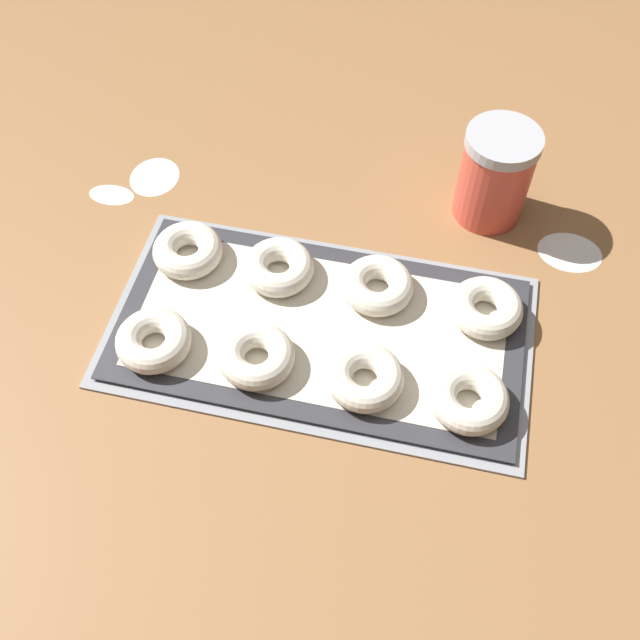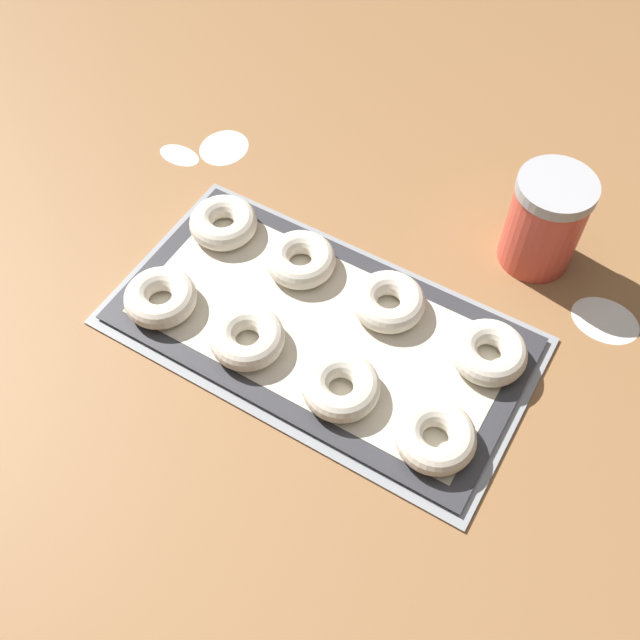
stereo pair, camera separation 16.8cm
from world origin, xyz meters
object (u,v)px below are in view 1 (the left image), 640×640
object	(u,v)px
bagel_back_mid_right	(377,286)
bagel_front_far_left	(153,341)
flour_canister	(495,175)
bagel_front_mid_right	(365,377)
baking_tray	(320,330)
bagel_front_mid_left	(257,356)
bagel_back_far_right	(486,308)
bagel_back_mid_left	(278,267)
bagel_back_far_left	(188,250)
bagel_front_far_right	(469,399)

from	to	relation	value
bagel_back_mid_right	bagel_front_far_left	bearing A→B (deg)	-150.46
bagel_back_mid_right	flour_canister	distance (m)	0.23
bagel_front_mid_right	baking_tray	bearing A→B (deg)	135.35
bagel_front_mid_left	flour_canister	distance (m)	0.42
bagel_back_far_right	bagel_back_mid_left	bearing A→B (deg)	178.65
bagel_back_far_left	bagel_back_mid_right	world-z (taller)	same
bagel_back_far_left	baking_tray	bearing A→B (deg)	-19.94
baking_tray	flour_canister	size ratio (longest dim) A/B	3.82
bagel_front_far_right	flour_canister	bearing A→B (deg)	91.25
bagel_front_far_right	flour_canister	size ratio (longest dim) A/B	0.67
bagel_back_far_left	flour_canister	xyz separation A→B (m)	(0.39, 0.19, 0.04)
bagel_front_far_left	bagel_front_far_right	xyz separation A→B (m)	(0.39, 0.00, 0.00)
bagel_front_far_left	flour_canister	world-z (taller)	flour_canister
bagel_front_mid_left	bagel_back_far_right	world-z (taller)	same
baking_tray	bagel_front_far_left	distance (m)	0.21
bagel_front_mid_left	bagel_back_mid_right	distance (m)	0.19
baking_tray	bagel_front_far_left	world-z (taller)	bagel_front_far_left
bagel_front_mid_left	bagel_back_mid_right	size ratio (longest dim) A/B	1.00
bagel_front_mid_left	bagel_back_far_left	xyz separation A→B (m)	(-0.13, 0.14, 0.00)
bagel_back_far_left	bagel_back_mid_right	bearing A→B (deg)	-0.57
bagel_back_far_left	bagel_back_mid_left	size ratio (longest dim) A/B	1.00
bagel_front_mid_left	bagel_back_far_left	distance (m)	0.19
bagel_front_mid_left	bagel_back_mid_right	xyz separation A→B (m)	(0.12, 0.14, 0.00)
bagel_front_mid_right	bagel_back_far_left	xyz separation A→B (m)	(-0.27, 0.14, 0.00)
bagel_front_far_right	baking_tray	bearing A→B (deg)	159.91
bagel_front_mid_right	bagel_back_mid_left	world-z (taller)	same
bagel_back_mid_left	bagel_back_mid_right	world-z (taller)	same
bagel_front_mid_left	bagel_front_far_right	distance (m)	0.26
baking_tray	bagel_back_far_left	world-z (taller)	bagel_back_far_left
bagel_front_mid_right	bagel_front_far_right	size ratio (longest dim) A/B	1.00
bagel_front_far_right	bagel_back_far_right	distance (m)	0.14
bagel_front_mid_right	bagel_back_mid_right	size ratio (longest dim) A/B	1.00
bagel_back_mid_left	bagel_back_far_left	bearing A→B (deg)	179.43
bagel_front_mid_left	bagel_back_mid_left	bearing A→B (deg)	93.46
bagel_front_mid_left	bagel_back_mid_left	world-z (taller)	same
baking_tray	bagel_back_mid_right	size ratio (longest dim) A/B	5.72
bagel_back_far_right	flour_canister	size ratio (longest dim) A/B	0.67
bagel_front_mid_left	flour_canister	world-z (taller)	flour_canister
bagel_front_far_left	baking_tray	bearing A→B (deg)	21.15
bagel_front_far_left	bagel_back_mid_right	world-z (taller)	same
bagel_back_mid_left	bagel_back_mid_right	xyz separation A→B (m)	(0.13, -0.00, 0.00)
bagel_front_mid_left	bagel_front_far_right	xyz separation A→B (m)	(0.26, -0.00, 0.00)
bagel_front_far_right	flour_canister	world-z (taller)	flour_canister
baking_tray	bagel_back_mid_left	world-z (taller)	bagel_back_mid_left
bagel_front_far_right	bagel_front_mid_right	bearing A→B (deg)	179.19
bagel_back_mid_left	flour_canister	distance (m)	0.32
bagel_front_mid_right	bagel_back_far_right	xyz separation A→B (m)	(0.13, 0.13, 0.00)
flour_canister	bagel_front_mid_left	bearing A→B (deg)	-127.52
bagel_front_far_right	flour_canister	distance (m)	0.33
bagel_front_mid_right	bagel_front_far_right	bearing A→B (deg)	-0.81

